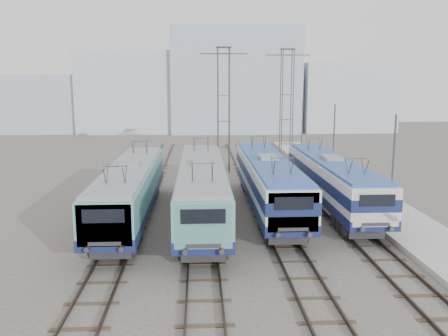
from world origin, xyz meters
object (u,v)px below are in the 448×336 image
at_px(catenary_tower_west, 224,104).
at_px(locomotive_center_left, 202,187).
at_px(mast_mid, 333,147).
at_px(locomotive_center_right, 268,179).
at_px(locomotive_far_left, 131,188).
at_px(locomotive_far_right, 332,178).
at_px(mast_front, 392,176).
at_px(catenary_tower_east, 287,103).
at_px(mast_rear, 302,132).

bearing_deg(catenary_tower_west, locomotive_center_left, -97.62).
height_order(catenary_tower_west, mast_mid, catenary_tower_west).
xyz_separation_m(locomotive_center_right, catenary_tower_west, (-2.25, 14.69, 4.35)).
relative_size(locomotive_far_left, catenary_tower_west, 1.46).
distance_m(locomotive_far_right, mast_mid, 6.65).
height_order(locomotive_far_left, mast_front, mast_front).
bearing_deg(mast_mid, locomotive_far_left, -151.03).
distance_m(locomotive_center_left, mast_mid, 14.03).
distance_m(mast_front, mast_mid, 12.00).
xyz_separation_m(catenary_tower_east, mast_rear, (2.10, 2.00, -3.14)).
bearing_deg(mast_front, catenary_tower_east, 95.45).
relative_size(mast_front, mast_mid, 1.00).
height_order(locomotive_far_left, locomotive_center_right, locomotive_center_right).
xyz_separation_m(locomotive_center_right, catenary_tower_east, (4.25, 16.69, 4.35)).
distance_m(locomotive_far_right, mast_rear, 18.40).
bearing_deg(locomotive_center_right, mast_mid, 46.48).
distance_m(locomotive_center_right, catenary_tower_west, 15.48).
bearing_deg(locomotive_center_left, catenary_tower_east, 65.06).
distance_m(mast_mid, mast_rear, 12.00).
relative_size(locomotive_center_right, mast_mid, 2.56).
relative_size(locomotive_center_left, mast_front, 2.61).
relative_size(mast_mid, mast_rear, 1.00).
bearing_deg(mast_mid, catenary_tower_east, 101.86).
distance_m(locomotive_far_left, locomotive_center_left, 4.51).
bearing_deg(mast_mid, locomotive_center_right, -133.52).
relative_size(catenary_tower_west, mast_front, 1.71).
bearing_deg(locomotive_far_left, mast_front, -12.85).
relative_size(locomotive_far_left, locomotive_far_right, 1.02).
xyz_separation_m(locomotive_far_right, catenary_tower_east, (-0.25, 16.26, 4.44)).
xyz_separation_m(locomotive_center_right, mast_rear, (6.35, 18.69, 1.21)).
distance_m(locomotive_far_left, catenary_tower_west, 18.37).
bearing_deg(locomotive_far_left, locomotive_far_right, 9.43).
bearing_deg(mast_mid, mast_rear, 90.00).
bearing_deg(mast_rear, locomotive_far_right, -95.79).
height_order(catenary_tower_west, catenary_tower_east, same).
xyz_separation_m(mast_front, mast_mid, (0.00, 12.00, 0.00)).
xyz_separation_m(catenary_tower_east, mast_front, (2.10, -22.00, -3.14)).
relative_size(locomotive_center_left, locomotive_far_right, 1.06).
bearing_deg(locomotive_center_left, mast_rear, 62.47).
bearing_deg(locomotive_far_right, mast_front, -72.15).
bearing_deg(locomotive_far_right, catenary_tower_west, 115.34).
height_order(locomotive_far_left, catenary_tower_west, catenary_tower_west).
bearing_deg(locomotive_center_left, locomotive_center_right, 25.35).
bearing_deg(mast_rear, mast_mid, -90.00).
bearing_deg(mast_rear, catenary_tower_west, -155.06).
relative_size(locomotive_far_left, locomotive_center_right, 0.98).
relative_size(locomotive_center_left, mast_mid, 2.61).
bearing_deg(mast_mid, locomotive_center_left, -140.90).
height_order(locomotive_center_left, locomotive_center_right, locomotive_center_left).
bearing_deg(catenary_tower_east, catenary_tower_west, -162.90).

